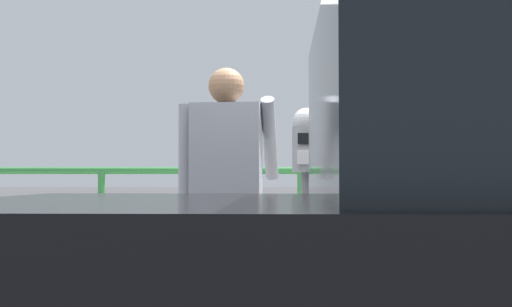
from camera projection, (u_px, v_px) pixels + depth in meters
parking_meter at (306, 169)px, 4.25m from camera, size 0.18×0.20×1.49m
pedestrian_at_meter at (226, 182)px, 4.36m from camera, size 0.67×0.49×1.77m
background_railing at (301, 207)px, 5.69m from camera, size 24.06×0.06×1.14m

